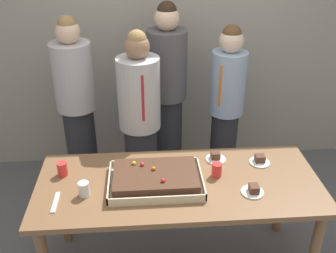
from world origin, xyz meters
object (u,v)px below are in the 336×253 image
Objects in this scene: sheet_cake at (156,179)px; plated_slice_near_right at (253,190)px; plated_slice_far_left at (260,160)px; cake_server_utensil at (56,202)px; plated_slice_near_left at (216,157)px; person_serving_front at (167,96)px; person_far_right_suit at (226,108)px; drink_cup_middle at (84,189)px; drink_cup_nearest at (217,170)px; person_green_shirt_behind at (140,125)px; party_table at (179,193)px; drink_cup_far_end at (62,169)px; person_striped_tie_right at (77,109)px.

sheet_cake is 4.19× the size of plated_slice_near_right.
cake_server_utensil is at bearing -166.17° from plated_slice_far_left.
plated_slice_near_left is at bearing 20.57° from cake_server_utensil.
person_serving_front reaches higher than sheet_cake.
drink_cup_middle is at bearing -12.22° from person_far_right_suit.
drink_cup_middle is at bearing -169.54° from sheet_cake.
person_green_shirt_behind is at bearing 128.08° from drink_cup_nearest.
person_far_right_suit reaches higher than party_table.
person_serving_front reaches higher than plated_slice_far_left.
person_serving_front is (-0.30, 0.88, 0.11)m from plated_slice_near_left.
plated_slice_far_left is at bearing 1.93° from drink_cup_far_end.
drink_cup_middle is at bearing -18.96° from person_serving_front.
party_table is 1.14× the size of person_striped_tie_right.
drink_cup_middle is at bearing 19.12° from cake_server_utensil.
person_serving_front is (-0.00, 1.13, 0.22)m from party_table.
party_table is 9.66× the size of cake_server_utensil.
sheet_cake is at bearing -0.00° from person_striped_tie_right.
person_far_right_suit reaches higher than drink_cup_middle.
plated_slice_far_left is 0.09× the size of person_far_right_suit.
plated_slice_near_left is at bearing 20.85° from drink_cup_middle.
drink_cup_nearest reaches higher than party_table.
plated_slice_far_left is at bearing 14.59° from sheet_cake.
person_green_shirt_behind is at bearing -35.92° from person_far_right_suit.
person_green_shirt_behind is 1.03× the size of person_far_right_suit.
sheet_cake is 0.73m from person_green_shirt_behind.
person_serving_front is 1.04× the size of person_striped_tie_right.
drink_cup_middle is 0.30m from drink_cup_far_end.
person_green_shirt_behind is (0.54, 0.87, 0.06)m from cake_server_utensil.
person_striped_tie_right is at bearing 122.54° from sheet_cake.
party_table is 19.32× the size of drink_cup_far_end.
plated_slice_near_left is 1.50× the size of drink_cup_far_end.
sheet_cake is at bearing -175.39° from party_table.
person_serving_front is at bearing -70.28° from person_far_right_suit.
cake_server_utensil is at bearing -89.95° from drink_cup_far_end.
drink_cup_middle is 0.50× the size of cake_server_utensil.
person_green_shirt_behind is at bearing 58.09° from cake_server_utensil.
plated_slice_near_right is at bearing 0.26° from cake_server_utensil.
party_table is 0.41m from plated_slice_near_left.
person_striped_tie_right is at bearing 138.55° from drink_cup_nearest.
party_table is 1.29m from person_striped_tie_right.
sheet_cake is at bearing -149.86° from plated_slice_near_left.
plated_slice_near_right is at bearing 31.33° from person_far_right_suit.
person_serving_front is (-0.27, 1.08, 0.08)m from drink_cup_nearest.
plated_slice_near_right is 1.30m from drink_cup_far_end.
person_striped_tie_right reaches higher than drink_cup_far_end.
drink_cup_far_end is at bearing 170.04° from party_table.
person_serving_front is 0.55m from person_far_right_suit.
cake_server_utensil is (-1.06, -0.21, -0.05)m from drink_cup_nearest.
party_table is 1.09× the size of person_serving_front.
sheet_cake is 6.28× the size of drink_cup_nearest.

